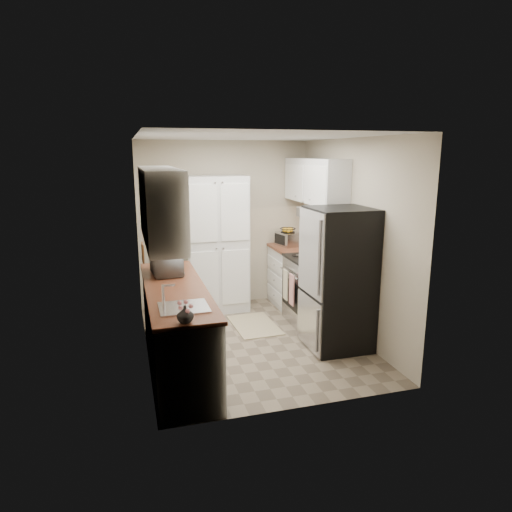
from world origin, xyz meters
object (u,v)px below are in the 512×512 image
(refrigerator, at_px, (338,279))
(pantry_cabinet, at_px, (216,244))
(microwave, at_px, (167,263))
(toaster_oven, at_px, (289,239))
(electric_range, at_px, (314,290))
(wine_bottle, at_px, (155,256))

(refrigerator, bearing_deg, pantry_cabinet, 123.46)
(microwave, relative_size, toaster_oven, 1.35)
(pantry_cabinet, distance_m, electric_range, 1.58)
(refrigerator, distance_m, toaster_oven, 1.73)
(microwave, relative_size, wine_bottle, 1.50)
(refrigerator, relative_size, microwave, 3.48)
(electric_range, height_order, wine_bottle, wine_bottle)
(wine_bottle, relative_size, toaster_oven, 0.90)
(electric_range, relative_size, toaster_oven, 3.12)
(wine_bottle, bearing_deg, pantry_cabinet, 43.61)
(pantry_cabinet, height_order, electric_range, pantry_cabinet)
(microwave, distance_m, toaster_oven, 2.29)
(electric_range, height_order, toaster_oven, same)
(microwave, xyz_separation_m, toaster_oven, (1.96, 1.19, -0.03))
(wine_bottle, bearing_deg, electric_range, -0.99)
(microwave, distance_m, wine_bottle, 0.32)
(refrigerator, bearing_deg, toaster_oven, 89.99)
(refrigerator, xyz_separation_m, toaster_oven, (0.00, 1.72, 0.17))
(electric_range, distance_m, toaster_oven, 1.07)
(electric_range, xyz_separation_m, microwave, (-1.99, -0.27, 0.58))
(microwave, xyz_separation_m, wine_bottle, (-0.11, 0.30, 0.03))
(refrigerator, distance_m, wine_bottle, 2.25)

